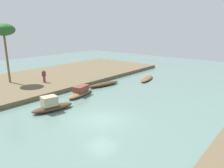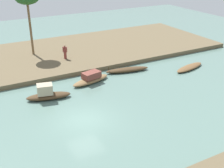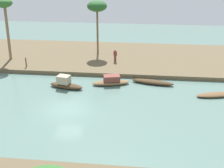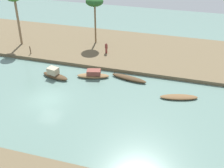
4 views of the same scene
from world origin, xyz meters
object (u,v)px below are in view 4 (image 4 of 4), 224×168
Objects in this scene: sampan_with_tall_canopy at (129,78)px; sampan_downstream_large at (55,74)px; person_on_near_bank at (106,48)px; palm_tree_left_far at (14,1)px; sampan_with_red_awning at (179,97)px; mooring_post at (30,50)px; sampan_upstream_small at (93,75)px; palm_tree_left_near at (95,2)px.

sampan_downstream_large is at bearing 23.95° from sampan_with_tall_canopy.
sampan_downstream_large reaches higher than sampan_with_tall_canopy.
person_on_near_bank is 15.20m from palm_tree_left_far.
sampan_with_red_awning is 22.52m from mooring_post.
person_on_near_bank is (0.20, -6.53, 0.84)m from sampan_upstream_small.
mooring_post is (15.49, -2.59, 0.84)m from sampan_with_tall_canopy.
mooring_post is 11.87m from palm_tree_left_near.
sampan_upstream_small is (-4.78, -1.41, -0.08)m from sampan_downstream_large.
palm_tree_left_far reaches higher than mooring_post.
mooring_post is (6.14, -4.69, 0.58)m from sampan_downstream_large.
sampan_with_tall_canopy is at bearing 177.96° from person_on_near_bank.
sampan_downstream_large is 0.92× the size of sampan_upstream_small.
sampan_downstream_large is at bearing 81.08° from palm_tree_left_near.
person_on_near_bank is at bearing -39.46° from sampan_with_tall_canopy.
sampan_downstream_large reaches higher than sampan_with_red_awning.
mooring_post is at bearing -24.76° from sampan_downstream_large.
sampan_with_tall_canopy is 4.62m from sampan_upstream_small.
sampan_upstream_small is (4.57, 0.69, 0.18)m from sampan_with_tall_canopy.
palm_tree_left_near is (3.00, -9.95, 6.46)m from sampan_upstream_small.
person_on_near_bank is (-4.58, -7.94, 0.75)m from sampan_downstream_large.
sampan_with_tall_canopy is 0.61× the size of palm_tree_left_far.
palm_tree_left_near is 11.78m from palm_tree_left_far.
palm_tree_left_far is at bearing -26.59° from sampan_downstream_large.
sampan_downstream_large is 9.19m from person_on_near_bank.
palm_tree_left_far is (9.38, -7.65, 6.74)m from sampan_downstream_large.
sampan_downstream_large is 0.55× the size of palm_tree_left_near.
sampan_with_red_awning is at bearing -168.90° from sampan_downstream_large.
palm_tree_left_near reaches higher than person_on_near_bank.
sampan_upstream_small is 2.66× the size of person_on_near_bank.
mooring_post is 0.15× the size of palm_tree_left_far.
sampan_upstream_small is 0.55× the size of palm_tree_left_far.
person_on_near_bank is at bearing -178.83° from palm_tree_left_far.
sampan_with_tall_canopy is at bearing 129.23° from palm_tree_left_near.
sampan_with_red_awning is (-15.77, 0.41, -0.31)m from sampan_downstream_large.
person_on_near_bank is 0.21× the size of palm_tree_left_far.
sampan_upstream_small reaches higher than sampan_with_red_awning.
sampan_downstream_large is 13.15m from palm_tree_left_near.
palm_tree_left_far reaches higher than sampan_with_tall_canopy.
person_on_near_bank is (11.19, -8.35, 1.06)m from sampan_with_red_awning.
person_on_near_bank is at bearing -50.86° from sampan_with_red_awning.
sampan_upstream_small is 3.61× the size of mooring_post.
sampan_downstream_large is 0.50× the size of palm_tree_left_far.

